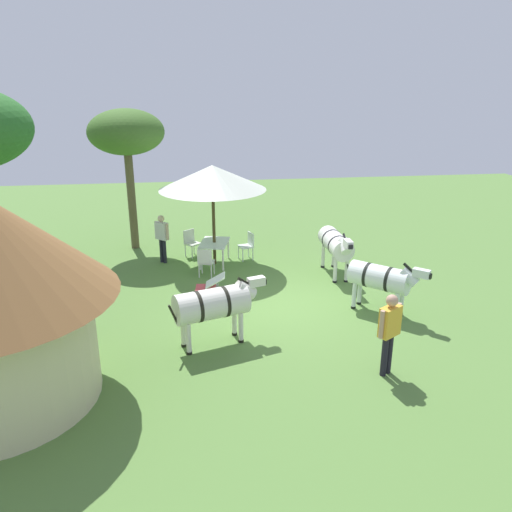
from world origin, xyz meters
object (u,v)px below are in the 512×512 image
(striped_lounge_chair, at_px, (210,287))
(shade_umbrella, at_px, (212,178))
(patio_chair_east_end, at_px, (191,241))
(acacia_tree_left_background, at_px, (126,134))
(patio_dining_table, at_px, (214,245))
(standing_watcher, at_px, (389,327))
(patio_chair_near_hut, at_px, (248,244))
(zebra_by_umbrella, at_px, (214,304))
(patio_chair_west_end, at_px, (206,261))
(zebra_nearest_camera, at_px, (336,244))
(zebra_toward_hut, at_px, (381,278))
(guest_beside_umbrella, at_px, (162,234))

(striped_lounge_chair, bearing_deg, shade_umbrella, -1.01)
(patio_chair_east_end, relative_size, acacia_tree_left_background, 0.19)
(patio_dining_table, distance_m, standing_watcher, 7.62)
(patio_chair_east_end, distance_m, patio_chair_near_hut, 1.96)
(zebra_by_umbrella, bearing_deg, patio_chair_west_end, 162.43)
(patio_chair_west_end, height_order, acacia_tree_left_background, acacia_tree_left_background)
(zebra_by_umbrella, bearing_deg, striped_lounge_chair, 161.73)
(patio_dining_table, height_order, striped_lounge_chair, patio_dining_table)
(patio_chair_east_end, height_order, acacia_tree_left_background, acacia_tree_left_background)
(patio_chair_west_end, relative_size, standing_watcher, 0.52)
(patio_chair_east_end, xyz_separation_m, zebra_by_umbrella, (-6.18, -0.44, 0.46))
(patio_chair_east_end, bearing_deg, patio_chair_near_hut, 123.58)
(zebra_nearest_camera, distance_m, acacia_tree_left_background, 7.84)
(zebra_nearest_camera, relative_size, acacia_tree_left_background, 0.50)
(shade_umbrella, height_order, patio_dining_table, shade_umbrella)
(patio_chair_west_end, xyz_separation_m, zebra_by_umbrella, (-4.14, -0.03, 0.46))
(zebra_toward_hut, bearing_deg, acacia_tree_left_background, -89.81)
(patio_dining_table, relative_size, zebra_nearest_camera, 0.60)
(patio_chair_west_end, distance_m, zebra_nearest_camera, 3.96)
(patio_chair_near_hut, height_order, guest_beside_umbrella, guest_beside_umbrella)
(guest_beside_umbrella, bearing_deg, zebra_by_umbrella, 145.17)
(zebra_by_umbrella, bearing_deg, patio_chair_east_end, 166.07)
(patio_chair_near_hut, relative_size, zebra_nearest_camera, 0.38)
(patio_chair_west_end, height_order, zebra_nearest_camera, zebra_nearest_camera)
(guest_beside_umbrella, bearing_deg, zebra_nearest_camera, -157.87)
(shade_umbrella, distance_m, zebra_toward_hut, 6.08)
(patio_chair_east_end, relative_size, zebra_nearest_camera, 0.38)
(striped_lounge_chair, relative_size, acacia_tree_left_background, 0.18)
(patio_chair_near_hut, bearing_deg, shade_umbrella, 90.00)
(patio_dining_table, bearing_deg, striped_lounge_chair, 173.56)
(patio_dining_table, bearing_deg, zebra_nearest_camera, -112.55)
(guest_beside_umbrella, distance_m, zebra_toward_hut, 7.25)
(patio_dining_table, xyz_separation_m, striped_lounge_chair, (-2.52, 0.28, -0.40))
(patio_dining_table, xyz_separation_m, patio_chair_east_end, (0.91, 0.74, -0.13))
(guest_beside_umbrella, xyz_separation_m, zebra_nearest_camera, (-1.85, -5.25, 0.03))
(zebra_nearest_camera, distance_m, zebra_toward_hut, 2.73)
(shade_umbrella, distance_m, patio_chair_west_end, 2.58)
(patio_dining_table, relative_size, acacia_tree_left_background, 0.30)
(patio_chair_west_end, relative_size, acacia_tree_left_background, 0.19)
(patio_chair_near_hut, xyz_separation_m, striped_lounge_chair, (-2.85, 1.41, -0.27))
(patio_chair_east_end, xyz_separation_m, patio_chair_west_end, (-2.04, -0.41, 0.00))
(patio_dining_table, relative_size, patio_chair_west_end, 1.59)
(patio_dining_table, height_order, patio_chair_west_end, patio_chair_west_end)
(standing_watcher, bearing_deg, shade_umbrella, 81.61)
(patio_chair_near_hut, bearing_deg, patio_chair_west_end, 118.74)
(patio_chair_west_end, relative_size, zebra_by_umbrella, 0.40)
(acacia_tree_left_background, bearing_deg, patio_dining_table, -127.48)
(zebra_toward_hut, height_order, acacia_tree_left_background, acacia_tree_left_background)
(patio_dining_table, bearing_deg, patio_chair_east_end, 39.07)
(zebra_nearest_camera, bearing_deg, acacia_tree_left_background, -30.50)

